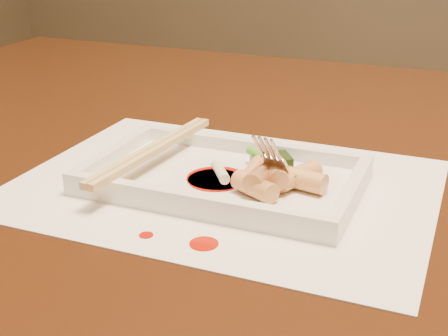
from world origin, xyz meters
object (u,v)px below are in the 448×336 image
at_px(table, 285,223).
at_px(plate_base, 224,181).
at_px(placemat, 224,186).
at_px(chopstick_a, 149,149).
at_px(fork, 302,107).

bearing_deg(table, plate_base, -100.07).
bearing_deg(table, placemat, -100.07).
bearing_deg(placemat, table, 79.93).
bearing_deg(placemat, chopstick_a, 180.00).
xyz_separation_m(table, placemat, (-0.02, -0.14, 0.10)).
height_order(plate_base, chopstick_a, chopstick_a).
height_order(placemat, chopstick_a, chopstick_a).
height_order(table, chopstick_a, chopstick_a).
relative_size(placemat, chopstick_a, 1.91).
xyz_separation_m(plate_base, fork, (0.07, 0.02, 0.08)).
height_order(placemat, plate_base, plate_base).
bearing_deg(plate_base, table, 79.93).
distance_m(placemat, chopstick_a, 0.09).
relative_size(table, fork, 10.00).
relative_size(chopstick_a, fork, 1.49).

